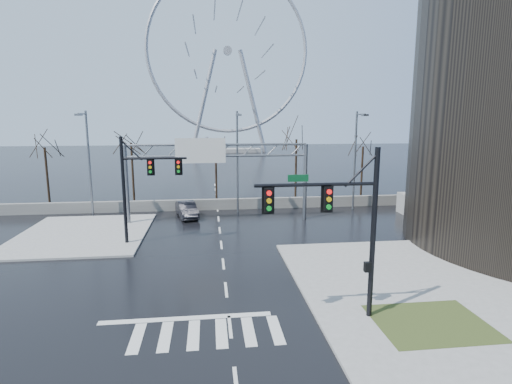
{
  "coord_description": "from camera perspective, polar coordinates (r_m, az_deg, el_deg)",
  "views": [
    {
      "loc": [
        -0.79,
        -20.58,
        9.16
      ],
      "look_at": [
        2.57,
        7.69,
        4.0
      ],
      "focal_mm": 28.0,
      "sensor_mm": 36.0,
      "label": 1
    }
  ],
  "objects": [
    {
      "name": "sidewalk_far",
      "position": [
        35.33,
        -23.42,
        -5.5
      ],
      "size": [
        10.0,
        12.0,
        0.15
      ],
      "primitive_type": "cube",
      "color": "gray",
      "rests_on": "ground"
    },
    {
      "name": "ferris_wheel",
      "position": [
        116.97,
        -4.07,
        18.59
      ],
      "size": [
        45.0,
        6.0,
        50.91
      ],
      "color": "gray",
      "rests_on": "ground"
    },
    {
      "name": "barrier_wall",
      "position": [
        41.49,
        -5.53,
        -1.75
      ],
      "size": [
        52.0,
        0.5,
        1.1
      ],
      "primitive_type": "cube",
      "color": "slate",
      "rests_on": "ground"
    },
    {
      "name": "sign_gantry",
      "position": [
        35.77,
        -6.08,
        3.83
      ],
      "size": [
        16.36,
        0.4,
        7.6
      ],
      "color": "slate",
      "rests_on": "ground"
    },
    {
      "name": "tree_right",
      "position": [
        45.25,
        5.78,
        6.49
      ],
      "size": [
        3.9,
        3.9,
        7.8
      ],
      "color": "black",
      "rests_on": "ground"
    },
    {
      "name": "signal_mast_near",
      "position": [
        18.09,
        12.6,
        -3.69
      ],
      "size": [
        5.52,
        0.41,
        8.0
      ],
      "color": "black",
      "rests_on": "ground"
    },
    {
      "name": "streetlight_right",
      "position": [
        41.6,
        14.14,
        5.45
      ],
      "size": [
        0.5,
        2.55,
        10.0
      ],
      "color": "slate",
      "rests_on": "ground"
    },
    {
      "name": "tree_center",
      "position": [
        45.27,
        -5.77,
        5.17
      ],
      "size": [
        3.25,
        3.25,
        6.5
      ],
      "color": "black",
      "rests_on": "ground"
    },
    {
      "name": "ground",
      "position": [
        22.54,
        -4.3,
        -13.73
      ],
      "size": [
        260.0,
        260.0,
        0.0
      ],
      "primitive_type": "plane",
      "color": "black",
      "rests_on": "ground"
    },
    {
      "name": "tree_left",
      "position": [
        44.96,
        -17.36,
        5.75
      ],
      "size": [
        3.75,
        3.75,
        7.5
      ],
      "color": "black",
      "rests_on": "ground"
    },
    {
      "name": "tree_far_left",
      "position": [
        47.93,
        -27.9,
        4.79
      ],
      "size": [
        3.5,
        3.5,
        7.0
      ],
      "color": "black",
      "rests_on": "ground"
    },
    {
      "name": "streetlight_mid",
      "position": [
        38.98,
        -2.65,
        5.44
      ],
      "size": [
        0.5,
        2.55,
        10.0
      ],
      "color": "slate",
      "rests_on": "ground"
    },
    {
      "name": "grass_strip",
      "position": [
        20.49,
        23.69,
        -16.72
      ],
      "size": [
        5.0,
        4.0,
        0.02
      ],
      "primitive_type": "cube",
      "color": "#38441C",
      "rests_on": "sidewalk_near"
    },
    {
      "name": "signal_mast_far",
      "position": [
        30.29,
        -16.35,
        1.64
      ],
      "size": [
        4.72,
        0.41,
        8.0
      ],
      "color": "black",
      "rests_on": "ground"
    },
    {
      "name": "streetlight_left",
      "position": [
        40.47,
        -22.91,
        4.83
      ],
      "size": [
        0.5,
        2.55,
        10.0
      ],
      "color": "slate",
      "rests_on": "ground"
    },
    {
      "name": "sidewalk_right_ext",
      "position": [
        26.63,
        17.89,
        -10.2
      ],
      "size": [
        12.0,
        10.0,
        0.15
      ],
      "primitive_type": "cube",
      "color": "gray",
      "rests_on": "ground"
    },
    {
      "name": "car",
      "position": [
        38.58,
        -9.85,
        -2.48
      ],
      "size": [
        2.57,
        4.77,
        1.49
      ],
      "primitive_type": "imported",
      "rotation": [
        0.0,
        0.0,
        0.23
      ],
      "color": "black",
      "rests_on": "ground"
    },
    {
      "name": "tree_far_right",
      "position": [
        48.15,
        15.01,
        5.46
      ],
      "size": [
        3.4,
        3.4,
        6.8
      ],
      "color": "black",
      "rests_on": "ground"
    }
  ]
}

